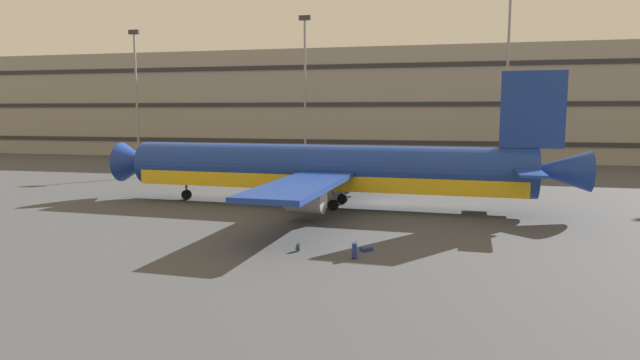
{
  "coord_description": "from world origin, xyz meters",
  "views": [
    {
      "loc": [
        5.24,
        -46.16,
        7.99
      ],
      "look_at": [
        -3.61,
        -7.6,
        3.0
      ],
      "focal_mm": 30.16,
      "sensor_mm": 36.0,
      "label": 1
    }
  ],
  "objects_px": {
    "backpack_navy": "(298,247)",
    "suitcase_small": "(366,249)",
    "airliner": "(327,170)",
    "suitcase_silver": "(354,250)"
  },
  "relations": [
    {
      "from": "backpack_navy",
      "to": "suitcase_small",
      "type": "bearing_deg",
      "value": 13.91
    },
    {
      "from": "airliner",
      "to": "suitcase_small",
      "type": "distance_m",
      "value": 15.35
    },
    {
      "from": "airliner",
      "to": "suitcase_silver",
      "type": "distance_m",
      "value": 16.74
    },
    {
      "from": "suitcase_small",
      "to": "backpack_navy",
      "type": "distance_m",
      "value": 3.98
    },
    {
      "from": "airliner",
      "to": "suitcase_small",
      "type": "xyz_separation_m",
      "value": [
        5.36,
        -14.06,
        -3.03
      ]
    },
    {
      "from": "airliner",
      "to": "suitcase_small",
      "type": "relative_size",
      "value": 53.43
    },
    {
      "from": "suitcase_small",
      "to": "backpack_navy",
      "type": "height_order",
      "value": "backpack_navy"
    },
    {
      "from": "suitcase_small",
      "to": "suitcase_silver",
      "type": "xyz_separation_m",
      "value": [
        -0.42,
        -1.71,
        0.34
      ]
    },
    {
      "from": "suitcase_silver",
      "to": "backpack_navy",
      "type": "xyz_separation_m",
      "value": [
        -3.44,
        0.75,
        -0.21
      ]
    },
    {
      "from": "airliner",
      "to": "suitcase_silver",
      "type": "relative_size",
      "value": 41.61
    }
  ]
}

